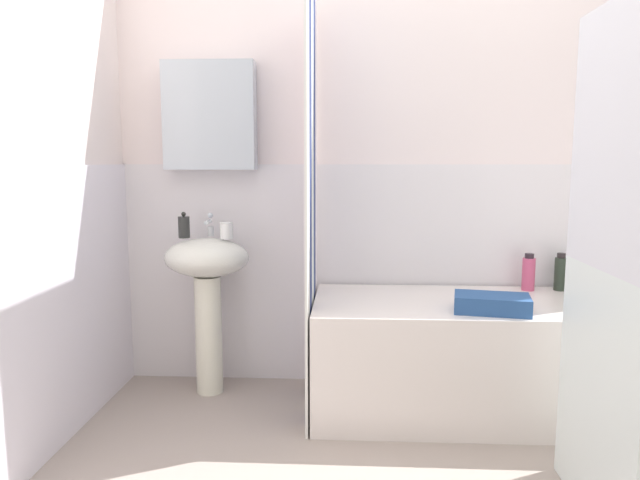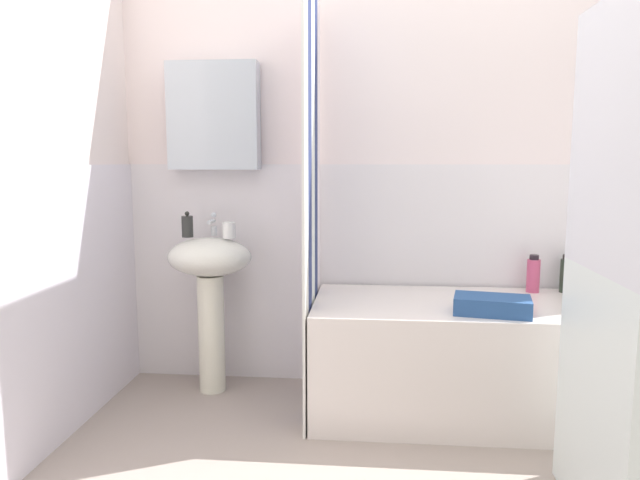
# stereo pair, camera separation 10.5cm
# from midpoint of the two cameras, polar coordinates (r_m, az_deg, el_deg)

# --- Properties ---
(wall_back_tiled) EXTENTS (3.60, 0.18, 2.40)m
(wall_back_tiled) POSITION_cam_midpoint_polar(r_m,az_deg,el_deg) (3.18, 6.43, 6.22)
(wall_back_tiled) COLOR white
(wall_back_tiled) RESTS_ON ground_plane
(wall_left_tiled) EXTENTS (0.07, 1.81, 2.40)m
(wall_left_tiled) POSITION_cam_midpoint_polar(r_m,az_deg,el_deg) (2.61, -27.46, 4.62)
(wall_left_tiled) COLOR white
(wall_left_tiled) RESTS_ON ground_plane
(sink) EXTENTS (0.44, 0.34, 0.82)m
(sink) POSITION_cam_midpoint_polar(r_m,az_deg,el_deg) (3.10, -11.89, -3.87)
(sink) COLOR white
(sink) RESTS_ON ground_plane
(faucet) EXTENTS (0.03, 0.12, 0.12)m
(faucet) POSITION_cam_midpoint_polar(r_m,az_deg,el_deg) (3.14, -11.65, 1.45)
(faucet) COLOR silver
(faucet) RESTS_ON sink
(soap_dispenser) EXTENTS (0.06, 0.06, 0.14)m
(soap_dispenser) POSITION_cam_midpoint_polar(r_m,az_deg,el_deg) (3.11, -14.07, 1.27)
(soap_dispenser) COLOR #2C2D2B
(soap_dispenser) RESTS_ON sink
(toothbrush_cup) EXTENTS (0.07, 0.07, 0.08)m
(toothbrush_cup) POSITION_cam_midpoint_polar(r_m,az_deg,el_deg) (3.04, -10.08, 0.91)
(toothbrush_cup) COLOR white
(toothbrush_cup) RESTS_ON sink
(bathtub) EXTENTS (1.58, 0.70, 0.55)m
(bathtub) POSITION_cam_midpoint_polar(r_m,az_deg,el_deg) (2.98, 14.03, -10.95)
(bathtub) COLOR silver
(bathtub) RESTS_ON ground_plane
(shower_curtain) EXTENTS (0.01, 0.70, 2.00)m
(shower_curtain) POSITION_cam_midpoint_polar(r_m,az_deg,el_deg) (2.79, -1.91, 3.23)
(shower_curtain) COLOR white
(shower_curtain) RESTS_ON ground_plane
(body_wash_bottle) EXTENTS (0.04, 0.04, 0.16)m
(body_wash_bottle) POSITION_cam_midpoint_polar(r_m,az_deg,el_deg) (3.35, 25.03, -3.26)
(body_wash_bottle) COLOR #2A52A0
(body_wash_bottle) RESTS_ON bathtub
(conditioner_bottle) EXTENTS (0.06, 0.06, 0.17)m
(conditioner_bottle) POSITION_cam_midpoint_polar(r_m,az_deg,el_deg) (3.31, 23.01, -3.20)
(conditioner_bottle) COLOR #297E59
(conditioner_bottle) RESTS_ON bathtub
(shampoo_bottle) EXTENTS (0.06, 0.06, 0.20)m
(shampoo_bottle) POSITION_cam_midpoint_polar(r_m,az_deg,el_deg) (3.26, 21.54, -3.00)
(shampoo_bottle) COLOR #263025
(shampoo_bottle) RESTS_ON bathtub
(lotion_bottle) EXTENTS (0.07, 0.07, 0.19)m
(lotion_bottle) POSITION_cam_midpoint_polar(r_m,az_deg,el_deg) (3.21, 18.79, -3.07)
(lotion_bottle) COLOR #C4496F
(lotion_bottle) RESTS_ON bathtub
(towel_folded) EXTENTS (0.36, 0.25, 0.08)m
(towel_folded) POSITION_cam_midpoint_polar(r_m,az_deg,el_deg) (2.71, 15.35, -6.00)
(towel_folded) COLOR navy
(towel_folded) RESTS_ON bathtub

